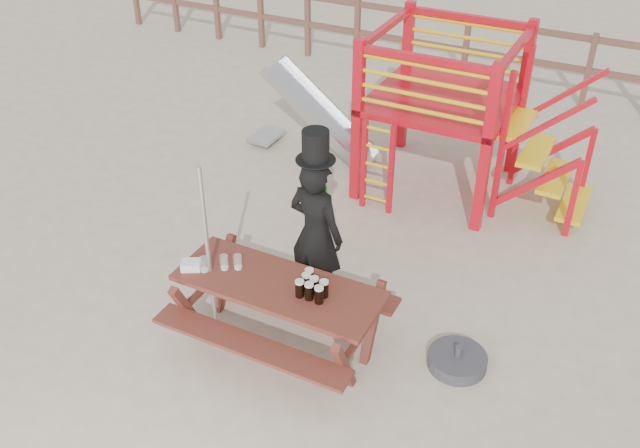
% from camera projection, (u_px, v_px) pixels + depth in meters
% --- Properties ---
extents(ground, '(60.00, 60.00, 0.00)m').
position_uv_depth(ground, '(291.00, 346.00, 6.94)').
color(ground, beige).
rests_on(ground, ground).
extents(back_fence, '(15.09, 0.09, 1.20)m').
position_uv_depth(back_fence, '(496.00, 47.00, 11.70)').
color(back_fence, brown).
rests_on(back_fence, ground).
extents(playground_fort, '(4.71, 1.84, 2.10)m').
position_uv_depth(playground_fort, '(436.00, 109.00, 8.94)').
color(playground_fort, red).
rests_on(playground_fort, ground).
extents(picnic_table, '(1.95, 1.34, 0.75)m').
position_uv_depth(picnic_table, '(279.00, 307.00, 6.70)').
color(picnic_table, maroon).
rests_on(picnic_table, ground).
extents(man_with_hat, '(0.67, 0.49, 1.98)m').
position_uv_depth(man_with_hat, '(316.00, 230.00, 7.03)').
color(man_with_hat, black).
rests_on(man_with_hat, ground).
extents(metal_pole, '(0.04, 0.04, 1.87)m').
position_uv_depth(metal_pole, '(208.00, 255.00, 6.61)').
color(metal_pole, '#B2B2B7').
rests_on(metal_pole, ground).
extents(parasol_base, '(0.56, 0.56, 0.24)m').
position_uv_depth(parasol_base, '(457.00, 360.00, 6.69)').
color(parasol_base, '#38373C').
rests_on(parasol_base, ground).
extents(paper_bag, '(0.22, 0.21, 0.08)m').
position_uv_depth(paper_bag, '(191.00, 265.00, 6.71)').
color(paper_bag, white).
rests_on(paper_bag, picnic_table).
extents(stout_pints, '(0.28, 0.27, 0.17)m').
position_uv_depth(stout_pints, '(312.00, 287.00, 6.37)').
color(stout_pints, black).
rests_on(stout_pints, picnic_table).
extents(empty_glasses, '(0.35, 0.26, 0.15)m').
position_uv_depth(empty_glasses, '(222.00, 263.00, 6.68)').
color(empty_glasses, silver).
rests_on(empty_glasses, picnic_table).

